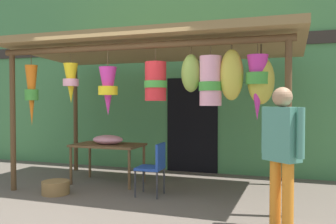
% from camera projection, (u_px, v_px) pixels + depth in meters
% --- Properties ---
extents(ground_plane, '(30.00, 30.00, 0.00)m').
position_uv_depth(ground_plane, '(111.00, 202.00, 5.34)').
color(ground_plane, '#60564C').
extents(shop_facade, '(12.99, 0.29, 4.38)m').
position_uv_depth(shop_facade, '(170.00, 70.00, 7.87)').
color(shop_facade, '#47844C').
rests_on(shop_facade, ground_plane).
extents(market_stall_canopy, '(4.91, 2.37, 2.56)m').
position_uv_depth(market_stall_canopy, '(159.00, 58.00, 5.91)').
color(market_stall_canopy, brown).
rests_on(market_stall_canopy, ground_plane).
extents(display_table, '(1.26, 0.75, 0.72)m').
position_uv_depth(display_table, '(108.00, 148.00, 6.58)').
color(display_table, brown).
rests_on(display_table, ground_plane).
extents(flower_heap_on_table, '(0.58, 0.40, 0.17)m').
position_uv_depth(flower_heap_on_table, '(108.00, 140.00, 6.55)').
color(flower_heap_on_table, pink).
rests_on(flower_heap_on_table, display_table).
extents(folding_chair, '(0.41, 0.41, 0.84)m').
position_uv_depth(folding_chair, '(154.00, 164.00, 5.68)').
color(folding_chair, '#2347A8').
rests_on(folding_chair, ground_plane).
extents(wicker_basket_by_table, '(0.44, 0.44, 0.21)m').
position_uv_depth(wicker_basket_by_table, '(56.00, 187.00, 5.80)').
color(wicker_basket_by_table, olive).
rests_on(wicker_basket_by_table, ground_plane).
extents(customer_foreground, '(0.48, 0.42, 1.67)m').
position_uv_depth(customer_foreground, '(282.00, 147.00, 4.08)').
color(customer_foreground, orange).
rests_on(customer_foreground, ground_plane).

